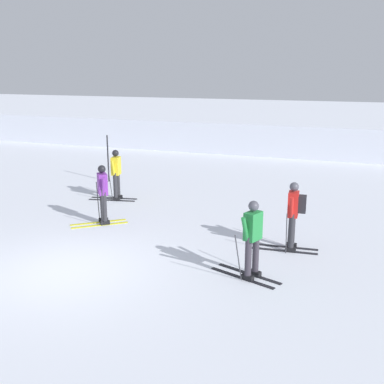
{
  "coord_description": "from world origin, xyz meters",
  "views": [
    {
      "loc": [
        5.94,
        -8.23,
        4.33
      ],
      "look_at": [
        1.39,
        4.21,
        0.9
      ],
      "focal_mm": 44.78,
      "sensor_mm": 36.0,
      "label": 1
    }
  ],
  "objects": [
    {
      "name": "far_snow_ridge",
      "position": [
        0.0,
        19.48,
        0.8
      ],
      "size": [
        80.0,
        8.4,
        1.6
      ],
      "primitive_type": "cube",
      "color": "silver",
      "rests_on": "ground"
    },
    {
      "name": "skier_red",
      "position": [
        4.45,
        2.97,
        0.96
      ],
      "size": [
        1.62,
        1.0,
        1.71
      ],
      "color": "black",
      "rests_on": "ground"
    },
    {
      "name": "trail_marker_pole",
      "position": [
        -3.47,
        7.92,
        0.92
      ],
      "size": [
        0.05,
        0.05,
        1.83
      ],
      "primitive_type": "cylinder",
      "color": "black",
      "rests_on": "ground"
    },
    {
      "name": "ground_plane",
      "position": [
        0.0,
        0.0,
        0.0
      ],
      "size": [
        120.0,
        120.0,
        0.0
      ],
      "primitive_type": "plane",
      "color": "silver"
    },
    {
      "name": "skier_green",
      "position": [
        3.88,
        1.03,
        0.92
      ],
      "size": [
        1.63,
        0.95,
        1.71
      ],
      "color": "black",
      "rests_on": "ground"
    },
    {
      "name": "skier_yellow",
      "position": [
        -1.85,
        5.62,
        0.92
      ],
      "size": [
        1.64,
        0.99,
        1.71
      ],
      "color": "black",
      "rests_on": "ground"
    },
    {
      "name": "skier_purple",
      "position": [
        -0.95,
        3.2,
        0.92
      ],
      "size": [
        1.46,
        1.31,
        1.71
      ],
      "color": "gold",
      "rests_on": "ground"
    }
  ]
}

